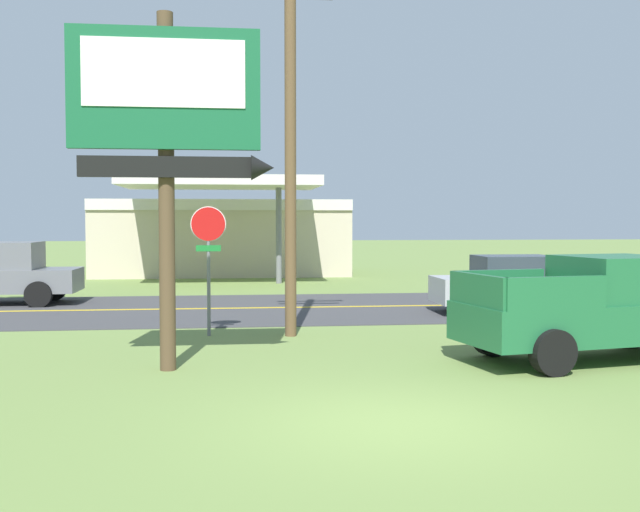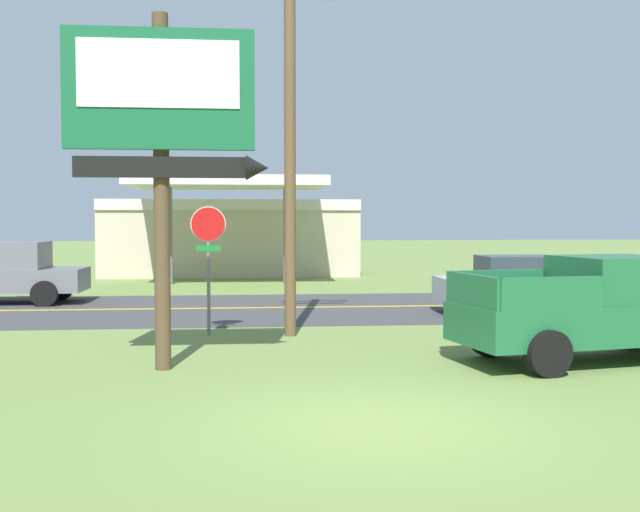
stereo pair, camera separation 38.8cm
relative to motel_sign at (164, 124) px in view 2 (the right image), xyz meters
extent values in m
plane|color=olive|center=(3.11, -3.78, -4.28)|extent=(180.00, 180.00, 0.00)
cube|color=#3D3D3F|center=(3.11, 9.22, -4.27)|extent=(140.00, 8.00, 0.02)
cube|color=gold|center=(3.11, 9.22, -4.26)|extent=(126.00, 0.20, 0.01)
cylinder|color=brown|center=(-0.07, 0.14, -1.18)|extent=(0.28, 0.28, 6.21)
cube|color=#145633|center=(-0.07, -0.04, 0.60)|extent=(3.26, 0.16, 2.07)
cube|color=white|center=(-0.07, -0.13, 0.85)|extent=(2.74, 0.03, 1.16)
cube|color=black|center=(-0.07, -0.04, -0.74)|extent=(2.93, 0.12, 0.36)
cone|color=black|center=(1.60, -0.04, -0.74)|extent=(0.40, 0.44, 0.44)
cylinder|color=slate|center=(0.53, 4.02, -3.18)|extent=(0.08, 0.08, 2.20)
cylinder|color=red|center=(0.53, 3.99, -1.73)|extent=(0.76, 0.03, 0.76)
cylinder|color=white|center=(0.53, 4.01, -1.73)|extent=(0.80, 0.01, 0.80)
cube|color=#19722D|center=(0.53, 3.99, -2.28)|extent=(0.56, 0.03, 0.14)
cylinder|color=brown|center=(2.38, 3.78, 0.19)|extent=(0.26, 0.26, 8.95)
cube|color=beige|center=(0.63, 24.16, -2.48)|extent=(12.00, 6.00, 3.60)
cube|color=silver|center=(0.63, 21.11, -0.93)|extent=(12.00, 0.12, 0.50)
cube|color=silver|center=(0.63, 18.16, -0.08)|extent=(8.00, 5.00, 0.40)
cylinder|color=slate|center=(-1.77, 18.16, -2.18)|extent=(0.24, 0.24, 4.20)
cylinder|color=slate|center=(3.03, 18.16, -2.18)|extent=(0.24, 0.24, 4.20)
cube|color=#1E6038|center=(7.84, 0.13, -3.52)|extent=(5.48, 2.91, 0.72)
cube|color=#1E6038|center=(8.28, 0.22, -2.74)|extent=(2.21, 2.13, 0.84)
cube|color=#1E6038|center=(6.17, 0.74, -2.88)|extent=(1.94, 0.49, 0.56)
cube|color=#1E6038|center=(6.52, -1.06, -2.88)|extent=(1.94, 0.49, 0.56)
cube|color=#1E6038|center=(5.38, -0.34, -2.88)|extent=(0.47, 1.87, 0.56)
cylinder|color=black|center=(9.24, 1.40, -3.88)|extent=(0.84, 0.43, 0.80)
cylinder|color=black|center=(6.07, 0.79, -3.88)|extent=(0.84, 0.43, 0.80)
cylinder|color=black|center=(6.44, -1.14, -3.88)|extent=(0.84, 0.43, 0.80)
cube|color=slate|center=(-6.35, 11.22, -3.52)|extent=(5.20, 1.96, 0.72)
cube|color=slate|center=(-5.90, 11.22, -2.74)|extent=(1.90, 1.80, 0.84)
cube|color=#28333D|center=(-5.01, 11.22, -2.74)|extent=(0.10, 1.66, 0.71)
cylinder|color=black|center=(-4.74, 12.20, -3.88)|extent=(0.80, 0.28, 0.80)
cylinder|color=black|center=(-4.74, 10.24, -3.88)|extent=(0.80, 0.28, 0.80)
cube|color=#A8AAAF|center=(8.84, 7.22, -3.60)|extent=(4.20, 1.76, 0.72)
cube|color=#2D3842|center=(8.99, 7.22, -2.94)|extent=(2.10, 1.56, 0.60)
cylinder|color=black|center=(7.54, 6.34, -3.96)|extent=(0.64, 0.24, 0.64)
cylinder|color=black|center=(7.54, 8.10, -3.96)|extent=(0.64, 0.24, 0.64)
cylinder|color=black|center=(10.15, 6.34, -3.96)|extent=(0.64, 0.24, 0.64)
cylinder|color=black|center=(10.15, 8.10, -3.96)|extent=(0.64, 0.24, 0.64)
camera|label=1|loc=(1.04, -13.20, -1.66)|focal=42.24mm
camera|label=2|loc=(1.43, -13.24, -1.66)|focal=42.24mm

